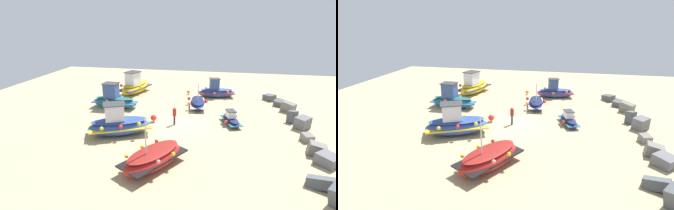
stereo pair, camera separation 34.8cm
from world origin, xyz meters
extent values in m
plane|color=tan|center=(0.00, 0.00, 0.00)|extent=(48.26, 48.26, 0.00)
ellipsoid|color=maroon|center=(7.21, -0.39, 0.59)|extent=(4.97, 3.99, 1.20)
cube|color=black|center=(7.21, -0.39, 0.64)|extent=(4.84, 3.95, 0.13)
ellipsoid|color=maroon|center=(7.21, -0.39, 1.08)|extent=(4.37, 3.50, 0.22)
cylinder|color=#B7B7BC|center=(7.76, -0.72, 2.30)|extent=(0.08, 0.08, 2.26)
sphere|color=yellow|center=(7.81, -1.95, 0.92)|extent=(0.25, 0.25, 0.25)
sphere|color=#EA7F75|center=(8.30, 0.16, 1.05)|extent=(0.25, 0.25, 0.25)
sphere|color=yellow|center=(6.69, -1.28, 1.05)|extent=(0.25, 0.25, 0.25)
sphere|color=yellow|center=(7.18, 0.83, 1.02)|extent=(0.25, 0.25, 0.25)
sphere|color=red|center=(5.56, -0.61, 0.98)|extent=(0.25, 0.25, 0.25)
ellipsoid|color=#1E6670|center=(-3.23, -7.11, 0.55)|extent=(1.81, 4.76, 1.20)
cube|color=#2D4C9E|center=(-3.23, -7.11, 0.61)|extent=(1.80, 4.57, 0.19)
ellipsoid|color=#1A565F|center=(-3.23, -7.11, 1.01)|extent=(1.54, 4.18, 0.26)
cube|color=#2D4784|center=(-3.24, -7.43, 1.82)|extent=(1.18, 1.37, 1.43)
cube|color=#333338|center=(-3.24, -7.43, 2.56)|extent=(1.37, 1.59, 0.06)
sphere|color=yellow|center=(-2.27, -5.91, 0.93)|extent=(0.30, 0.30, 0.30)
sphere|color=#EA7F75|center=(-4.11, -6.66, 0.90)|extent=(0.30, 0.30, 0.30)
sphere|color=orange|center=(-2.34, -7.55, 0.98)|extent=(0.30, 0.30, 0.30)
sphere|color=#EA7F75|center=(-4.18, -8.30, 0.93)|extent=(0.30, 0.30, 0.30)
ellipsoid|color=gold|center=(-9.02, -6.76, 0.61)|extent=(5.29, 3.30, 1.24)
cube|color=navy|center=(-9.02, -6.76, 0.67)|extent=(5.12, 3.30, 0.12)
ellipsoid|color=gold|center=(-9.02, -6.76, 1.13)|extent=(4.65, 2.89, 0.21)
cube|color=white|center=(-8.62, -6.88, 1.94)|extent=(1.85, 1.67, 1.44)
cube|color=#333338|center=(-8.62, -6.88, 2.69)|extent=(2.15, 1.94, 0.06)
sphere|color=#EA7F75|center=(-9.94, -5.32, 0.93)|extent=(0.36, 0.36, 0.36)
sphere|color=red|center=(-9.76, -7.70, 1.10)|extent=(0.36, 0.36, 0.36)
sphere|color=yellow|center=(-8.29, -5.83, 0.96)|extent=(0.36, 0.36, 0.36)
sphere|color=red|center=(-8.11, -8.20, 1.10)|extent=(0.36, 0.36, 0.36)
ellipsoid|color=#2D4C9E|center=(2.92, -4.22, 0.64)|extent=(3.89, 5.36, 1.27)
cube|color=gold|center=(2.92, -4.22, 0.70)|extent=(3.88, 5.21, 0.10)
ellipsoid|color=navy|center=(2.92, -4.22, 1.17)|extent=(3.42, 4.72, 0.20)
cube|color=silver|center=(3.07, -4.55, 1.90)|extent=(1.69, 1.81, 1.27)
cube|color=#333338|center=(3.07, -4.55, 2.57)|extent=(1.96, 2.10, 0.06)
sphere|color=yellow|center=(3.37, -2.49, 1.20)|extent=(0.30, 0.30, 0.30)
sphere|color=yellow|center=(1.61, -4.06, 1.02)|extent=(0.30, 0.30, 0.30)
sphere|color=red|center=(3.94, -3.76, 1.09)|extent=(0.30, 0.30, 0.30)
sphere|color=yellow|center=(2.19, -5.32, 1.15)|extent=(0.30, 0.30, 0.30)
sphere|color=yellow|center=(4.52, -5.03, 1.09)|extent=(0.30, 0.30, 0.30)
ellipsoid|color=navy|center=(-4.98, 1.22, 0.41)|extent=(4.07, 1.95, 0.84)
cube|color=white|center=(-4.98, 1.22, 0.45)|extent=(3.92, 1.98, 0.10)
ellipsoid|color=#151E45|center=(-4.98, 1.22, 0.75)|extent=(3.58, 1.71, 0.16)
cylinder|color=#B7B7BC|center=(-4.51, 1.28, 1.74)|extent=(0.08, 0.08, 1.85)
sphere|color=orange|center=(-3.97, 0.47, 0.66)|extent=(0.36, 0.36, 0.36)
sphere|color=red|center=(-5.09, 2.08, 0.65)|extent=(0.36, 0.36, 0.36)
sphere|color=red|center=(-5.78, 0.24, 0.65)|extent=(0.36, 0.36, 0.36)
ellipsoid|color=navy|center=(-0.98, 4.50, 0.29)|extent=(3.18, 1.95, 0.58)
cube|color=#1E6670|center=(-0.98, 4.50, 0.32)|extent=(3.07, 1.95, 0.05)
ellipsoid|color=#151E45|center=(-0.98, 4.50, 0.53)|extent=(2.79, 1.72, 0.10)
cube|color=white|center=(-1.13, 4.45, 0.87)|extent=(1.03, 0.89, 0.58)
cube|color=#333338|center=(-1.13, 4.45, 1.19)|extent=(1.20, 1.03, 0.06)
sphere|color=red|center=(-0.27, 4.07, 0.44)|extent=(0.31, 0.31, 0.31)
sphere|color=#EA7F75|center=(-1.68, 4.93, 0.51)|extent=(0.31, 0.31, 0.31)
ellipsoid|color=#2D4C9E|center=(-9.10, 3.05, 0.49)|extent=(2.22, 4.40, 1.01)
cube|color=maroon|center=(-9.10, 3.05, 0.54)|extent=(2.22, 4.24, 0.11)
ellipsoid|color=navy|center=(-9.10, 3.05, 0.91)|extent=(1.94, 3.87, 0.18)
cube|color=#2D4784|center=(-9.04, 2.77, 1.58)|extent=(1.03, 1.18, 1.18)
cube|color=#333338|center=(-9.04, 2.77, 2.20)|extent=(1.19, 1.37, 0.06)
sphere|color=orange|center=(-8.49, 4.29, 0.90)|extent=(0.31, 0.31, 0.31)
sphere|color=orange|center=(-9.98, 3.25, 0.86)|extent=(0.31, 0.31, 0.31)
sphere|color=orange|center=(-8.21, 2.85, 0.74)|extent=(0.31, 0.31, 0.31)
sphere|color=#EA7F75|center=(-9.70, 1.81, 0.88)|extent=(0.31, 0.31, 0.31)
cylinder|color=#2D2D38|center=(0.03, -0.31, 0.41)|extent=(0.14, 0.14, 0.83)
cylinder|color=#2D2D38|center=(0.19, -0.32, 0.41)|extent=(0.14, 0.14, 0.83)
cylinder|color=maroon|center=(0.11, -0.32, 1.14)|extent=(0.32, 0.32, 0.62)
sphere|color=tan|center=(0.11, -0.32, 1.56)|extent=(0.22, 0.22, 0.22)
cube|color=#4C5156|center=(-8.99, 8.90, 0.32)|extent=(1.53, 1.51, 0.82)
cube|color=#4C5156|center=(-7.09, 9.65, 0.31)|extent=(1.47, 1.39, 0.83)
cube|color=slate|center=(-5.29, 10.11, 0.49)|extent=(1.49, 1.48, 1.17)
cube|color=#4C5156|center=(-2.51, 9.86, 0.51)|extent=(1.25, 1.08, 1.19)
cube|color=slate|center=(-1.10, 10.34, 0.51)|extent=(1.56, 1.49, 1.13)
cube|color=slate|center=(1.45, 10.06, 0.29)|extent=(1.01, 0.95, 0.69)
cube|color=slate|center=(3.58, 10.08, 0.41)|extent=(1.09, 1.36, 1.03)
cube|color=slate|center=(4.83, 10.36, 0.36)|extent=(1.73, 1.74, 0.82)
cube|color=#4C5156|center=(7.51, 9.12, 0.30)|extent=(1.36, 1.62, 0.96)
cylinder|color=#3F3F42|center=(-0.16, -2.25, 0.06)|extent=(0.08, 0.08, 0.13)
sphere|color=red|center=(-0.16, -2.25, 0.40)|extent=(0.55, 0.55, 0.55)
cylinder|color=#3F3F42|center=(-9.53, -0.29, 0.07)|extent=(0.08, 0.08, 0.14)
sphere|color=orange|center=(-9.53, -0.29, 0.34)|extent=(0.40, 0.40, 0.40)
camera|label=1|loc=(21.63, 3.34, 9.01)|focal=28.90mm
camera|label=2|loc=(21.56, 3.68, 9.01)|focal=28.90mm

